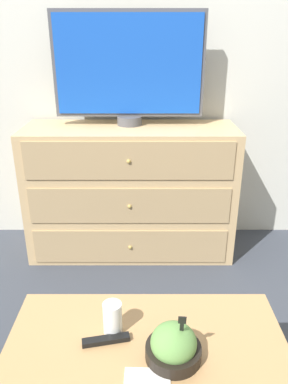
% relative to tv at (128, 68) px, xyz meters
% --- Properties ---
extents(ground_plane, '(12.00, 12.00, 0.00)m').
position_rel_tv_xyz_m(ground_plane, '(-0.04, 0.18, -1.16)').
color(ground_plane, '#383D47').
extents(wall_back, '(12.00, 0.05, 2.60)m').
position_rel_tv_xyz_m(wall_back, '(-0.04, 0.20, 0.14)').
color(wall_back, silver).
rests_on(wall_back, ground_plane).
extents(dresser, '(1.28, 0.45, 0.83)m').
position_rel_tv_xyz_m(dresser, '(0.00, -0.07, -0.75)').
color(dresser, tan).
rests_on(dresser, ground_plane).
extents(tv, '(0.88, 0.15, 0.64)m').
position_rel_tv_xyz_m(tv, '(0.00, 0.00, 0.00)').
color(tv, '#515156').
rests_on(tv, dresser).
extents(coffee_table, '(0.94, 0.55, 0.41)m').
position_rel_tv_xyz_m(coffee_table, '(0.10, -1.35, -0.81)').
color(coffee_table, tan).
rests_on(coffee_table, ground_plane).
extents(takeout_bowl, '(0.18, 0.18, 0.19)m').
position_rel_tv_xyz_m(takeout_bowl, '(0.18, -1.39, -0.71)').
color(takeout_bowl, black).
rests_on(takeout_bowl, coffee_table).
extents(drink_cup, '(0.06, 0.06, 0.12)m').
position_rel_tv_xyz_m(drink_cup, '(-0.02, -1.27, -0.71)').
color(drink_cup, beige).
rests_on(drink_cup, coffee_table).
extents(remote_control, '(0.16, 0.06, 0.02)m').
position_rel_tv_xyz_m(remote_control, '(-0.04, -1.32, -0.75)').
color(remote_control, black).
rests_on(remote_control, coffee_table).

